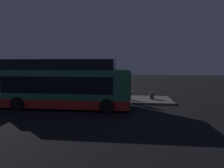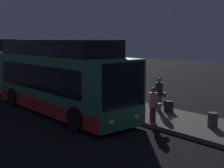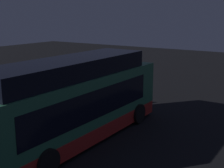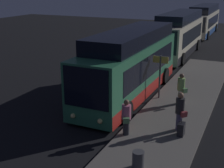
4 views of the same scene
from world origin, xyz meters
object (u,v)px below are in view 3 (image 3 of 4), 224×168
Objects in this scene: bus_lead at (76,104)px; passenger_waiting at (38,104)px; trash_bin at (109,89)px; passenger_with_bags at (107,91)px; passenger_boarding at (68,90)px; sign_post at (50,97)px; suitcase at (71,98)px.

bus_lead reaches higher than passenger_waiting.
bus_lead is 8.37m from trash_bin.
bus_lead reaches higher than passenger_with_bags.
passenger_waiting is 1.05× the size of passenger_with_bags.
passenger_waiting is at bearing 79.75° from bus_lead.
bus_lead is 5.58m from passenger_boarding.
sign_post is 3.88× the size of trash_bin.
bus_lead is at bearing -92.34° from passenger_with_bags.
trash_bin is (6.98, 0.08, -0.60)m from passenger_waiting.
passenger_boarding is (3.89, 3.95, -0.66)m from bus_lead.
passenger_with_bags is (4.74, -1.32, -0.05)m from passenger_waiting.
passenger_boarding is at bearing 28.95° from sign_post.
passenger_waiting is at bearing -179.38° from trash_bin.
suitcase is at bearing 45.58° from passenger_waiting.
passenger_boarding reaches higher than suitcase.
passenger_waiting is 4.92m from passenger_with_bags.
passenger_with_bags is at bearing -18.97° from passenger_boarding.
passenger_boarding is at bearing 170.42° from trash_bin.
suitcase is 3.29m from trash_bin.
suitcase is 0.33× the size of sign_post.
passenger_waiting is at bearing -166.54° from suitcase.
passenger_with_bags is (5.33, 1.93, -0.76)m from bus_lead.
passenger_with_bags is 2.00× the size of suitcase.
trash_bin is at bearing 23.70° from bus_lead.
suitcase is at bearing 28.32° from sign_post.
bus_lead is 1.90m from sign_post.
suitcase is at bearing 58.87° from passenger_boarding.
sign_post reaches higher than suitcase.
bus_lead reaches higher than sign_post.
suitcase is (3.80, 0.91, -0.63)m from passenger_waiting.
bus_lead is 6.00× the size of passenger_boarding.
sign_post is (0.19, 1.89, -0.02)m from bus_lead.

